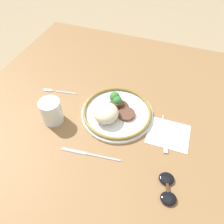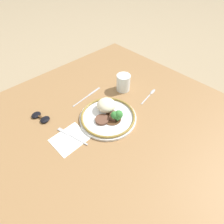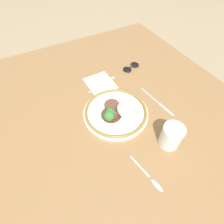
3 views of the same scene
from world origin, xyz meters
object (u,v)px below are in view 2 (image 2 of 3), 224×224
juice_glass (123,83)px  sunglasses (41,117)px  knife (88,96)px  fork (69,135)px  plate (108,114)px  spoon (151,93)px

juice_glass → sunglasses: bearing=165.1°
juice_glass → knife: (-0.19, 0.10, -0.04)m
juice_glass → fork: size_ratio=0.58×
knife → plate: bearing=-104.7°
sunglasses → plate: bearing=-58.1°
juice_glass → plate: bearing=-154.2°
plate → juice_glass: (0.22, 0.11, 0.02)m
fork → knife: bearing=-70.7°
plate → fork: size_ratio=1.68×
knife → spoon: size_ratio=1.34×
juice_glass → knife: bearing=153.3°
fork → sunglasses: size_ratio=1.47×
knife → spoon: (0.28, -0.24, 0.00)m
plate → sunglasses: size_ratio=2.48×
plate → sunglasses: plate is taller
plate → sunglasses: (-0.25, 0.23, -0.01)m
plate → fork: 0.21m
sunglasses → juice_glass: bearing=-30.7°
fork → juice_glass: bearing=-96.3°
knife → sunglasses: bearing=167.0°
fork → sunglasses: 0.20m
spoon → knife: bearing=129.5°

